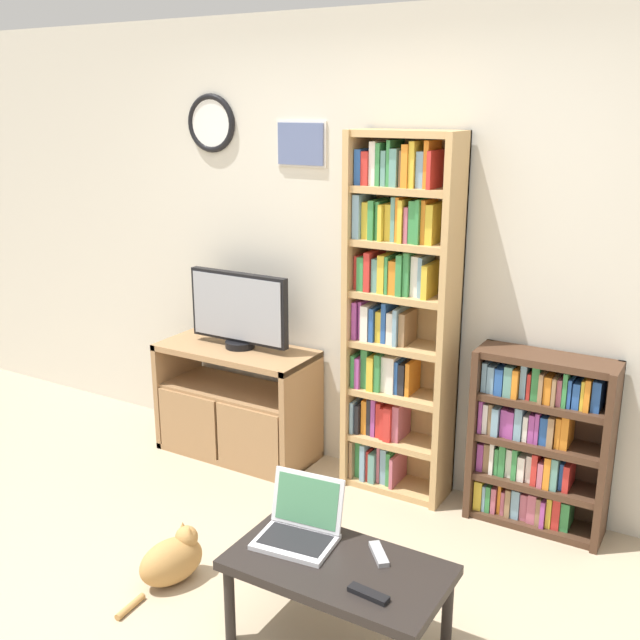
% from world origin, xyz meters
% --- Properties ---
extents(wall_back, '(7.03, 0.09, 2.60)m').
position_xyz_m(wall_back, '(-0.01, 1.78, 1.30)').
color(wall_back, beige).
rests_on(wall_back, ground_plane).
extents(tv_stand, '(0.98, 0.44, 0.69)m').
position_xyz_m(tv_stand, '(-0.86, 1.49, 0.35)').
color(tv_stand, '#9E754C').
rests_on(tv_stand, ground_plane).
extents(television, '(0.67, 0.18, 0.46)m').
position_xyz_m(television, '(-0.85, 1.53, 0.93)').
color(television, black).
rests_on(television, tv_stand).
extents(bookshelf_tall, '(0.59, 0.27, 1.99)m').
position_xyz_m(bookshelf_tall, '(0.15, 1.61, 1.03)').
color(bookshelf_tall, tan).
rests_on(bookshelf_tall, ground_plane).
extents(bookshelf_short, '(0.69, 0.24, 0.93)m').
position_xyz_m(bookshelf_short, '(0.94, 1.62, 0.46)').
color(bookshelf_short, '#472D1E').
rests_on(bookshelf_short, ground_plane).
extents(coffee_table, '(0.86, 0.47, 0.38)m').
position_xyz_m(coffee_table, '(0.52, 0.29, 0.34)').
color(coffee_table, black).
rests_on(coffee_table, ground_plane).
extents(laptop, '(0.34, 0.30, 0.25)m').
position_xyz_m(laptop, '(0.30, 0.37, 0.44)').
color(laptop, silver).
rests_on(laptop, coffee_table).
extents(remote_near_laptop, '(0.16, 0.06, 0.02)m').
position_xyz_m(remote_near_laptop, '(0.72, 0.17, 0.39)').
color(remote_near_laptop, black).
rests_on(remote_near_laptop, coffee_table).
extents(remote_far_from_laptop, '(0.14, 0.15, 0.02)m').
position_xyz_m(remote_far_from_laptop, '(0.64, 0.42, 0.39)').
color(remote_far_from_laptop, '#99999E').
rests_on(remote_far_from_laptop, coffee_table).
extents(cat, '(0.27, 0.50, 0.26)m').
position_xyz_m(cat, '(-0.33, 0.29, 0.11)').
color(cat, '#B78447').
rests_on(cat, ground_plane).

